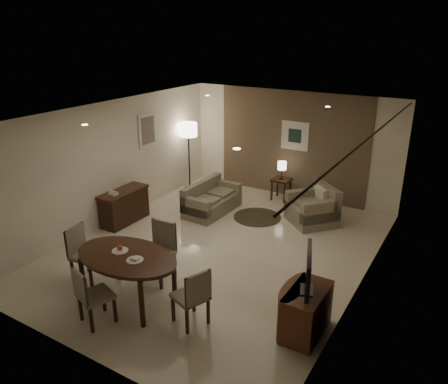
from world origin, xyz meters
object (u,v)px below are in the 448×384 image
Objects in this scene: chair_near at (96,295)px; chair_left at (87,255)px; sofa at (212,198)px; console_desk at (124,206)px; chair_far at (157,254)px; chair_right at (190,295)px; side_table at (281,189)px; tv_cabinet at (306,312)px; armchair at (312,205)px; dining_table at (129,278)px; floor_lamp at (189,157)px.

chair_left is (-1.00, 0.76, 0.02)m from chair_near.
sofa is at bearing -61.53° from chair_near.
chair_far is (2.18, -1.51, 0.15)m from console_desk.
chair_right is 1.69× the size of side_table.
tv_cabinet is 5.17m from side_table.
chair_near reaches higher than armchair.
tv_cabinet is at bearing -134.98° from chair_near.
chair_far is 4.59m from side_table.
dining_table is 1.70× the size of chair_far.
console_desk is at bearing -102.38° from chair_right.
dining_table is 1.85× the size of armchair.
console_desk reaches higher than sofa.
chair_right is at bearing -80.38° from side_table.
floor_lamp is (-2.12, 5.36, 0.44)m from chair_near.
chair_far is at bearing 90.26° from dining_table.
chair_far reaches higher than dining_table.
chair_near is 5.21m from armchair.
chair_far is (-0.00, 0.72, 0.11)m from dining_table.
chair_near is 1.36m from chair_far.
sofa is (-3.51, 3.00, 0.01)m from tv_cabinet.
chair_right is at bearing -150.89° from sofa.
tv_cabinet is 0.86× the size of chair_far.
chair_right is (-1.55, -0.67, 0.12)m from tv_cabinet.
chair_right is 4.30m from armchair.
floor_lamp is (-1.12, 4.61, 0.42)m from chair_left.
armchair reaches higher than sofa.
chair_near is 0.51× the size of floor_lamp.
floor_lamp is at bearing -123.94° from chair_right.
chair_right is at bearing -131.18° from chair_near.
console_desk is 1.25× the size of armchair.
chair_left is 1.04× the size of chair_right.
tv_cabinet is 3.84m from armchair.
armchair reaches higher than side_table.
console_desk reaches higher than tv_cabinet.
side_table is at bearing -33.49° from sofa.
tv_cabinet is 0.51× the size of dining_table.
tv_cabinet is 4.62m from sofa.
console_desk is at bearing -108.34° from armchair.
floor_lamp reaches higher than side_table.
floor_lamp reaches higher than armchair.
chair_left is 0.54× the size of floor_lamp.
dining_table is at bearing -164.92° from tv_cabinet.
chair_right is 0.62× the size of sofa.
sofa is at bearing -124.46° from side_table.
console_desk is 2.16× the size of side_table.
floor_lamp is at bearing 89.54° from console_desk.
floor_lamp reaches higher than sofa.
chair_right is at bearing -99.25° from chair_left.
floor_lamp is (0.02, 2.50, 0.53)m from console_desk.
armchair is at bearing -38.69° from side_table.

